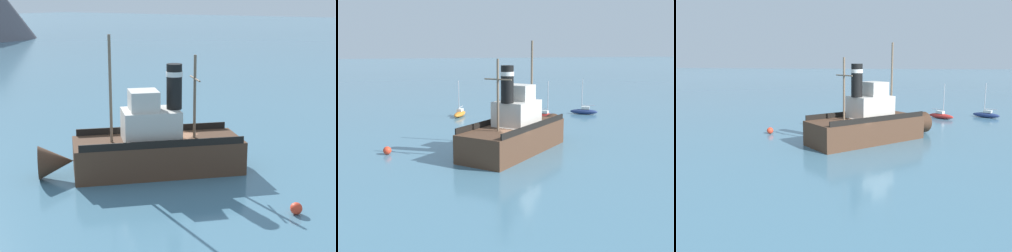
% 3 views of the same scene
% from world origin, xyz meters
% --- Properties ---
extents(ground_plane, '(600.00, 600.00, 0.00)m').
position_xyz_m(ground_plane, '(0.00, 0.00, 0.00)').
color(ground_plane, '#477289').
extents(old_tugboat, '(12.50, 12.64, 9.90)m').
position_xyz_m(old_tugboat, '(-2.15, 0.88, 1.83)').
color(old_tugboat, '#4C3323').
rests_on(old_tugboat, ground).
extents(mooring_buoy, '(0.72, 0.72, 0.72)m').
position_xyz_m(mooring_buoy, '(-3.71, -10.60, 0.36)').
color(mooring_buoy, red).
rests_on(mooring_buoy, ground).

